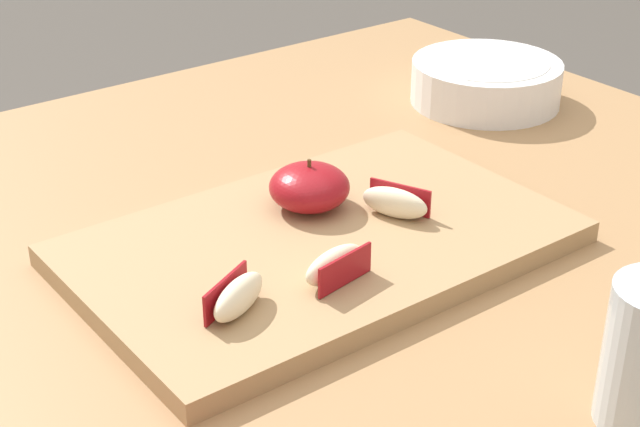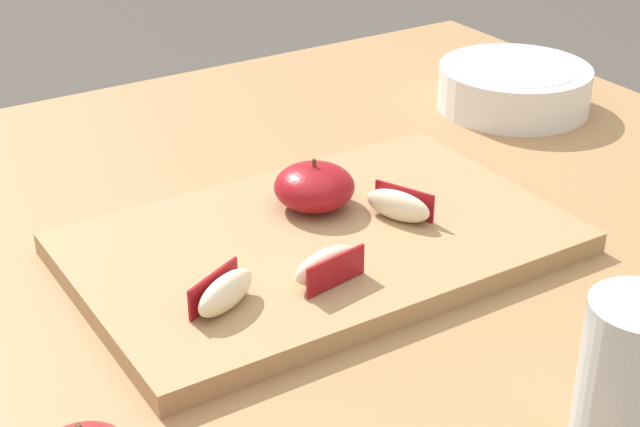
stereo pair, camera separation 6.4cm
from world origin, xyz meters
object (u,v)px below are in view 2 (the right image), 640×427
at_px(apple_half_skin_up, 314,187).
at_px(ceramic_fruit_bowl, 514,86).
at_px(apple_wedge_near_knife, 327,266).
at_px(drinking_glass_water, 631,373).
at_px(apple_wedge_back, 399,205).
at_px(cutting_board, 320,243).
at_px(apple_wedge_right, 224,292).

relative_size(apple_half_skin_up, ceramic_fruit_bowl, 0.41).
xyz_separation_m(apple_wedge_near_knife, drinking_glass_water, (0.08, -0.24, 0.02)).
height_order(apple_wedge_near_knife, drinking_glass_water, drinking_glass_water).
bearing_deg(apple_wedge_back, cutting_board, 169.15).
xyz_separation_m(apple_half_skin_up, apple_wedge_near_knife, (-0.06, -0.12, -0.01)).
distance_m(apple_wedge_right, ceramic_fruit_bowl, 0.56).
relative_size(apple_wedge_near_knife, apple_wedge_back, 1.00).
distance_m(apple_half_skin_up, drinking_glass_water, 0.36).
relative_size(apple_half_skin_up, apple_wedge_near_knife, 1.13).
height_order(cutting_board, apple_half_skin_up, apple_half_skin_up).
bearing_deg(apple_wedge_near_knife, apple_half_skin_up, 62.66).
relative_size(ceramic_fruit_bowl, drinking_glass_water, 1.72).
bearing_deg(cutting_board, apple_wedge_near_knife, -117.99).
relative_size(cutting_board, apple_wedge_back, 6.45).
height_order(cutting_board, ceramic_fruit_bowl, ceramic_fruit_bowl).
relative_size(cutting_board, apple_wedge_right, 6.48).
bearing_deg(cutting_board, apple_half_skin_up, 63.63).
height_order(apple_half_skin_up, apple_wedge_back, apple_half_skin_up).
bearing_deg(apple_wedge_right, apple_half_skin_up, 36.11).
bearing_deg(apple_wedge_right, apple_wedge_back, 13.23).
distance_m(apple_half_skin_up, apple_wedge_near_knife, 0.13).
xyz_separation_m(apple_wedge_right, apple_wedge_near_knife, (0.09, -0.01, 0.00)).
relative_size(apple_wedge_right, apple_wedge_near_knife, 1.00).
height_order(apple_half_skin_up, ceramic_fruit_bowl, apple_half_skin_up).
xyz_separation_m(cutting_board, apple_half_skin_up, (0.02, 0.05, 0.03)).
relative_size(apple_wedge_right, apple_wedge_back, 1.00).
bearing_deg(ceramic_fruit_bowl, apple_wedge_right, -155.21).
distance_m(apple_half_skin_up, apple_wedge_right, 0.18).
height_order(apple_wedge_right, apple_wedge_back, same).
distance_m(apple_wedge_right, apple_wedge_back, 0.20).
bearing_deg(cutting_board, ceramic_fruit_bowl, 24.37).
distance_m(apple_wedge_near_knife, ceramic_fruit_bowl, 0.49).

